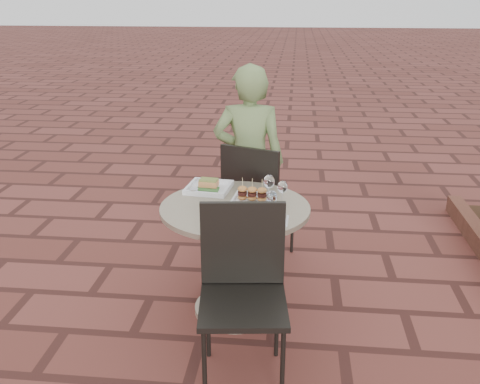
# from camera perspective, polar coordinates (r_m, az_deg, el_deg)

# --- Properties ---
(ground) EXTENTS (60.00, 60.00, 0.00)m
(ground) POSITION_cam_1_polar(r_m,az_deg,el_deg) (3.60, 3.67, -11.94)
(ground) COLOR brown
(ground) RESTS_ON ground
(cafe_table) EXTENTS (0.90, 0.90, 0.73)m
(cafe_table) POSITION_cam_1_polar(r_m,az_deg,el_deg) (3.30, -0.52, -5.46)
(cafe_table) COLOR gray
(cafe_table) RESTS_ON ground
(chair_far) EXTENTS (0.56, 0.56, 0.93)m
(chair_far) POSITION_cam_1_polar(r_m,az_deg,el_deg) (3.88, 1.66, -0.30)
(chair_far) COLOR black
(chair_far) RESTS_ON ground
(chair_near) EXTENTS (0.49, 0.49, 0.93)m
(chair_near) POSITION_cam_1_polar(r_m,az_deg,el_deg) (2.78, 0.31, -9.22)
(chair_near) COLOR black
(chair_near) RESTS_ON ground
(diner) EXTENTS (0.54, 0.36, 1.47)m
(diner) POSITION_cam_1_polar(r_m,az_deg,el_deg) (4.01, 0.96, 3.16)
(diner) COLOR #596D3C
(diner) RESTS_ON ground
(plate_salmon) EXTENTS (0.30, 0.30, 0.07)m
(plate_salmon) POSITION_cam_1_polar(r_m,az_deg,el_deg) (3.45, -3.35, 0.55)
(plate_salmon) COLOR white
(plate_salmon) RESTS_ON cafe_table
(plate_sliders) EXTENTS (0.26, 0.26, 0.15)m
(plate_sliders) POSITION_cam_1_polar(r_m,az_deg,el_deg) (3.25, 1.30, -0.51)
(plate_sliders) COLOR white
(plate_sliders) RESTS_ON cafe_table
(plate_tuna) EXTENTS (0.30, 0.30, 0.03)m
(plate_tuna) POSITION_cam_1_polar(r_m,az_deg,el_deg) (3.07, 0.20, -2.20)
(plate_tuna) COLOR white
(plate_tuna) RESTS_ON cafe_table
(wine_glass_right) EXTENTS (0.06, 0.06, 0.15)m
(wine_glass_right) POSITION_cam_1_polar(r_m,az_deg,el_deg) (3.05, 3.41, -0.61)
(wine_glass_right) COLOR white
(wine_glass_right) RESTS_ON cafe_table
(wine_glass_mid) EXTENTS (0.07, 0.07, 0.16)m
(wine_glass_mid) POSITION_cam_1_polar(r_m,az_deg,el_deg) (3.26, 3.12, 1.06)
(wine_glass_mid) COLOR white
(wine_glass_mid) RESTS_ON cafe_table
(wine_glass_far) EXTENTS (0.06, 0.06, 0.14)m
(wine_glass_far) POSITION_cam_1_polar(r_m,az_deg,el_deg) (3.21, 4.55, 0.46)
(wine_glass_far) COLOR white
(wine_glass_far) RESTS_ON cafe_table
(steel_ramekin) EXTENTS (0.07, 0.07, 0.04)m
(steel_ramekin) POSITION_cam_1_polar(r_m,az_deg,el_deg) (3.38, -4.94, 0.03)
(steel_ramekin) COLOR silver
(steel_ramekin) RESTS_ON cafe_table
(cutlery_set) EXTENTS (0.11, 0.21, 0.00)m
(cutlery_set) POSITION_cam_1_polar(r_m,az_deg,el_deg) (2.99, 4.55, -3.11)
(cutlery_set) COLOR silver
(cutlery_set) RESTS_ON cafe_table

